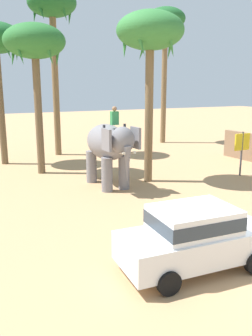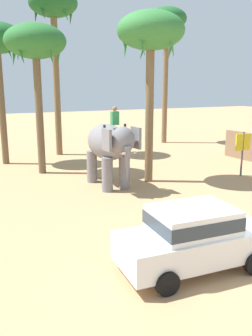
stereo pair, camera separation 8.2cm
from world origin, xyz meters
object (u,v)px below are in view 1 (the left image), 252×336
object	(u,v)px
palm_tree_near_hut	(150,36)
palm_tree_leaning_seaward	(52,11)
car_sedan_foreground	(195,235)
elephant_with_mahout	(109,146)
palm_tree_left_of_road	(165,25)
palm_tree_far_back	(35,46)
signboard_yellow	(242,145)

from	to	relation	value
palm_tree_near_hut	palm_tree_leaning_seaward	xyz separation A→B (m)	(-1.97, 9.16, 2.53)
car_sedan_foreground	palm_tree_leaning_seaward	size ratio (longest dim) A/B	0.39
elephant_with_mahout	palm_tree_near_hut	xyz separation A→B (m)	(2.19, 0.01, 5.08)
palm_tree_left_of_road	elephant_with_mahout	bearing A→B (deg)	-133.41
elephant_with_mahout	palm_tree_far_back	world-z (taller)	palm_tree_far_back
elephant_with_mahout	palm_tree_left_of_road	xyz separation A→B (m)	(9.92, 10.49, 7.61)
car_sedan_foreground	palm_tree_leaning_seaward	xyz separation A→B (m)	(1.51, 17.38, 8.66)
elephant_with_mahout	palm_tree_leaning_seaward	bearing A→B (deg)	88.68
car_sedan_foreground	elephant_with_mahout	bearing A→B (deg)	80.99
signboard_yellow	palm_tree_leaning_seaward	bearing A→B (deg)	124.01
elephant_with_mahout	palm_tree_near_hut	world-z (taller)	palm_tree_near_hut
palm_tree_far_back	palm_tree_near_hut	bearing A→B (deg)	-43.75
palm_tree_near_hut	signboard_yellow	distance (m)	7.51
palm_tree_near_hut	palm_tree_far_back	size ratio (longest dim) A/B	1.03
signboard_yellow	palm_tree_far_back	bearing A→B (deg)	149.83
palm_tree_near_hut	palm_tree_left_of_road	distance (m)	13.27
palm_tree_near_hut	palm_tree_left_of_road	bearing A→B (deg)	53.55
palm_tree_near_hut	signboard_yellow	world-z (taller)	palm_tree_near_hut
palm_tree_far_back	signboard_yellow	distance (m)	12.13
palm_tree_far_back	signboard_yellow	size ratio (longest dim) A/B	3.31
car_sedan_foreground	elephant_with_mahout	world-z (taller)	elephant_with_mahout
palm_tree_left_of_road	signboard_yellow	bearing A→B (deg)	-102.71
palm_tree_far_back	signboard_yellow	xyz separation A→B (m)	(9.50, -5.53, -5.13)
car_sedan_foreground	palm_tree_near_hut	bearing A→B (deg)	67.00
palm_tree_far_back	palm_tree_leaning_seaward	size ratio (longest dim) A/B	0.72
elephant_with_mahout	palm_tree_near_hut	bearing A→B (deg)	0.32
palm_tree_near_hut	palm_tree_leaning_seaward	bearing A→B (deg)	102.16
car_sedan_foreground	palm_tree_far_back	distance (m)	13.80
palm_tree_left_of_road	signboard_yellow	distance (m)	14.42
elephant_with_mahout	palm_tree_left_of_road	size ratio (longest dim) A/B	0.35
palm_tree_far_back	signboard_yellow	world-z (taller)	palm_tree_far_back
car_sedan_foreground	signboard_yellow	distance (m)	11.04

